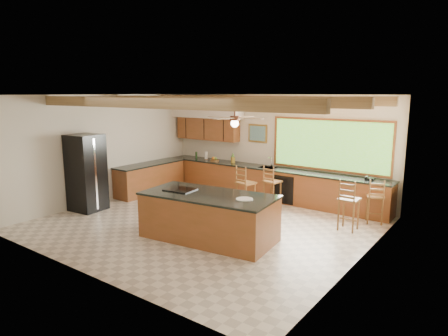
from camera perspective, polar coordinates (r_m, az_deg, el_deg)
The scene contains 9 objects.
ground at distance 9.51m, azimuth -2.77°, elevation -7.99°, with size 7.20×7.20×0.00m, color beige.
room_shell at distance 9.66m, azimuth -1.22°, elevation 5.76°, with size 7.27×6.54×3.02m.
counter_run at distance 11.80m, azimuth 1.84°, elevation -1.94°, with size 7.12×3.10×1.24m.
island at distance 8.45m, azimuth -2.20°, elevation -6.92°, with size 2.94×1.65×1.00m.
refrigerator at distance 10.98m, azimuth -19.06°, elevation -0.64°, with size 0.85×0.83×2.00m.
bar_stool_a at distance 10.46m, azimuth 2.94°, elevation -2.28°, with size 0.49×0.49×1.18m.
bar_stool_b at distance 10.81m, azimuth 6.77°, elevation -2.04°, with size 0.46×0.46×1.14m.
bar_stool_c at distance 10.00m, azimuth 20.71°, elevation -3.93°, with size 0.51×0.51×1.08m.
bar_stool_d at distance 9.28m, azimuth 17.33°, elevation -4.45°, with size 0.42×0.42×1.18m.
Camera 1 is at (5.70, -6.98, 3.05)m, focal length 32.00 mm.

